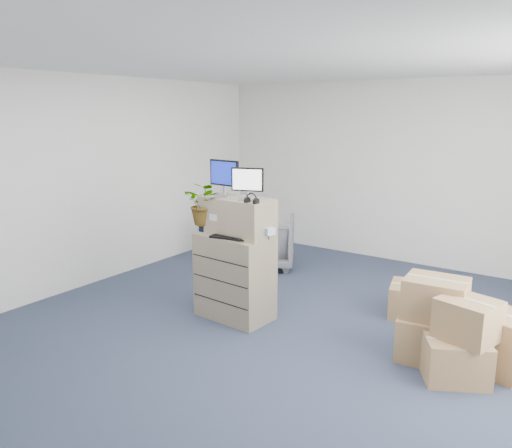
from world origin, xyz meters
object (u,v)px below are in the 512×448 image
object	(u,v)px
monitor_right	(247,182)
office_chair	(266,239)
keyboard	(230,237)
water_bottle	(243,224)
monitor_left	(224,176)
potted_plant	(205,209)
filing_cabinet_lower	(235,277)

from	to	relation	value
monitor_right	office_chair	size ratio (longest dim) A/B	0.41
keyboard	water_bottle	xyz separation A→B (m)	(0.05, 0.17, 0.12)
monitor_left	potted_plant	world-z (taller)	monitor_left
potted_plant	monitor_left	bearing A→B (deg)	43.59
filing_cabinet_lower	monitor_right	world-z (taller)	monitor_right
water_bottle	potted_plant	world-z (taller)	potted_plant
monitor_right	potted_plant	size ratio (longest dim) A/B	0.65
filing_cabinet_lower	monitor_left	bearing A→B (deg)	160.32
monitor_right	water_bottle	xyz separation A→B (m)	(-0.09, 0.04, -0.48)
monitor_left	keyboard	size ratio (longest dim) A/B	0.96
filing_cabinet_lower	keyboard	world-z (taller)	keyboard
potted_plant	keyboard	bearing A→B (deg)	-9.88
potted_plant	office_chair	size ratio (longest dim) A/B	0.62
monitor_left	potted_plant	size ratio (longest dim) A/B	0.76
filing_cabinet_lower	monitor_right	bearing A→B (deg)	2.13
filing_cabinet_lower	potted_plant	world-z (taller)	potted_plant
monitor_left	water_bottle	bearing A→B (deg)	-6.37
filing_cabinet_lower	monitor_right	size ratio (longest dim) A/B	2.78
water_bottle	office_chair	bearing A→B (deg)	116.13
potted_plant	office_chair	world-z (taller)	potted_plant
monitor_left	monitor_right	distance (m)	0.40
office_chair	filing_cabinet_lower	bearing A→B (deg)	84.46
keyboard	potted_plant	size ratio (longest dim) A/B	0.79
filing_cabinet_lower	water_bottle	size ratio (longest dim) A/B	3.78
monitor_left	office_chair	xyz separation A→B (m)	(-0.58, 1.74, -1.19)
keyboard	water_bottle	distance (m)	0.21
monitor_right	office_chair	xyz separation A→B (m)	(-0.97, 1.83, -1.16)
filing_cabinet_lower	water_bottle	bearing A→B (deg)	25.21
monitor_right	keyboard	distance (m)	0.63
potted_plant	water_bottle	bearing A→B (deg)	12.11
keyboard	office_chair	bearing A→B (deg)	102.82
keyboard	office_chair	xyz separation A→B (m)	(-0.83, 1.96, -0.55)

